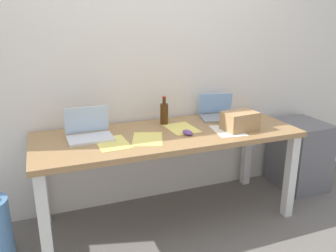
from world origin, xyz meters
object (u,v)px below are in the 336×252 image
Objects in this scene: beer_bottle at (164,113)px; cardboard_box at (240,121)px; laptop_left at (89,132)px; desk at (168,143)px; filing_cabinet at (299,155)px; laptop_right at (218,113)px; computer_mouse at (188,132)px.

cardboard_box is at bearing -35.79° from beer_bottle.
beer_bottle is 0.60m from cardboard_box.
laptop_left is at bearing 168.79° from cardboard_box.
desk is 3.08× the size of filing_cabinet.
desk reaches higher than filing_cabinet.
laptop_left is 0.64m from beer_bottle.
filing_cabinet is (0.84, -0.12, -0.46)m from laptop_right.
filing_cabinet is at bearing -8.47° from laptop_right.
laptop_right reaches higher than filing_cabinet.
desk is 0.60m from laptop_left.
desk is 19.90× the size of computer_mouse.
filing_cabinet is (0.84, 0.23, -0.49)m from cardboard_box.
laptop_right is 0.36m from cardboard_box.
cardboard_box is (1.11, -0.22, 0.02)m from laptop_left.
laptop_right is at bearing 6.84° from laptop_left.
computer_mouse is at bearing -77.86° from beer_bottle.
laptop_left is 3.20× the size of computer_mouse.
beer_bottle is 2.29× the size of computer_mouse.
laptop_left is 1.40× the size of beer_bottle.
laptop_right is at bearing 171.53° from filing_cabinet.
desk is at bearing -158.46° from laptop_right.
cardboard_box reaches higher than filing_cabinet.
laptop_right is at bearing 89.44° from cardboard_box.
computer_mouse is 0.15× the size of filing_cabinet.
beer_bottle reaches higher than desk.
beer_bottle is (0.62, 0.13, 0.04)m from laptop_left.
computer_mouse is (0.69, -0.18, -0.03)m from laptop_left.
beer_bottle is (-0.49, -0.00, 0.05)m from laptop_right.
beer_bottle reaches higher than laptop_left.
beer_bottle reaches higher than laptop_right.
desk is at bearing -176.32° from filing_cabinet.
beer_bottle is at bearing -179.82° from laptop_right.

